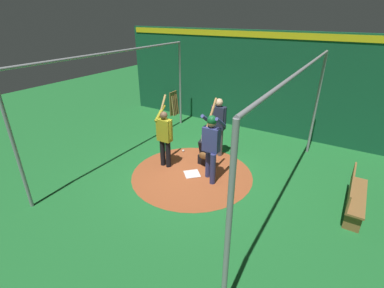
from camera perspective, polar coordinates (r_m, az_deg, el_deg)
The scene contains 12 objects.
ground_plane at distance 7.93m, azimuth -0.00°, elevation -6.21°, with size 26.95×26.95×0.00m, color #1E6B2D.
dirt_circle at distance 7.93m, azimuth -0.00°, elevation -6.19°, with size 3.40×3.40×0.01m, color #9E4C28.
home_plate at distance 7.93m, azimuth -0.00°, elevation -6.13°, with size 0.42×0.42×0.01m, color white.
batter at distance 7.17m, azimuth 3.97°, elevation 0.46°, with size 0.68×0.49×2.19m.
catcher at distance 8.30m, azimuth 2.93°, elevation -1.66°, with size 0.58×0.40×0.98m.
umpire at distance 8.59m, azimuth 5.40°, elevation 4.10°, with size 0.23×0.49×1.86m.
visitor at distance 7.96m, azimuth -5.63°, elevation 1.80°, with size 0.55×0.49×2.06m.
back_wall at distance 10.85m, azimuth 12.02°, elevation 12.43°, with size 0.22×10.95×3.61m.
cage_frame at distance 7.02m, azimuth -0.00°, elevation 9.78°, with size 6.47×5.07×3.20m.
bat_rack at distance 12.46m, azimuth -3.50°, elevation 8.27°, with size 0.70×0.16×1.05m.
bench at distance 7.35m, azimuth 30.34°, elevation -8.90°, with size 1.67×0.36×0.85m.
baseball_0 at distance 9.14m, azimuth -1.82°, elevation -1.38°, with size 0.07×0.07×0.07m, color white.
Camera 1 is at (5.76, 3.52, 4.16)m, focal length 26.04 mm.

